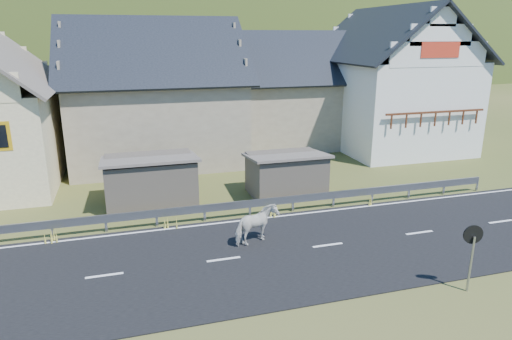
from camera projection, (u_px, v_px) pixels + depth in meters
name	position (u px, v px, depth m)	size (l,w,h in m)	color
ground	(224.00, 260.00, 16.05)	(160.00, 160.00, 0.00)	#394719
road	(224.00, 260.00, 16.04)	(60.00, 7.00, 0.04)	black
lane_markings	(224.00, 259.00, 16.03)	(60.00, 6.60, 0.01)	silver
guardrail	(204.00, 209.00, 19.27)	(28.10, 0.09, 0.75)	#93969B
shed_left	(151.00, 181.00, 21.17)	(4.30, 3.30, 2.40)	brown
shed_right	(286.00, 175.00, 22.50)	(3.80, 2.90, 2.20)	brown
house_stone_a	(154.00, 85.00, 28.26)	(10.80, 9.80, 8.90)	tan
house_stone_b	(293.00, 84.00, 32.92)	(9.80, 8.80, 8.10)	tan
house_white	(390.00, 74.00, 31.55)	(8.80, 10.80, 9.70)	silver
mountain	(142.00, 105.00, 188.65)	(440.00, 280.00, 260.00)	#243D12
horse	(257.00, 225.00, 17.12)	(1.72, 0.78, 1.45)	silver
traffic_mirror	(472.00, 243.00, 13.73)	(0.60, 0.22, 2.18)	#93969B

